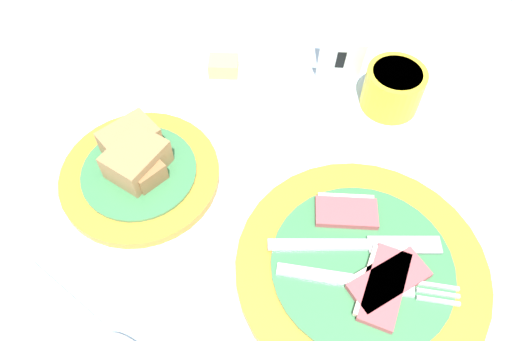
% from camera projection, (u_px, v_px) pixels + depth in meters
% --- Properties ---
extents(ground_plane, '(3.00, 3.00, 0.00)m').
position_uv_depth(ground_plane, '(300.00, 264.00, 0.54)').
color(ground_plane, '#A3BCD1').
extents(breakfast_plate, '(0.27, 0.27, 0.02)m').
position_uv_depth(breakfast_plate, '(362.00, 267.00, 0.53)').
color(breakfast_plate, orange).
rests_on(breakfast_plate, ground_plane).
extents(bread_plate, '(0.19, 0.19, 0.05)m').
position_uv_depth(bread_plate, '(138.00, 167.00, 0.59)').
color(bread_plate, orange).
rests_on(bread_plate, ground_plane).
extents(sugar_cup, '(0.08, 0.08, 0.06)m').
position_uv_depth(sugar_cup, '(393.00, 88.00, 0.65)').
color(sugar_cup, yellow).
rests_on(sugar_cup, ground_plane).
extents(butter_dish, '(0.11, 0.11, 0.03)m').
position_uv_depth(butter_dish, '(224.00, 73.00, 0.70)').
color(butter_dish, silver).
rests_on(butter_dish, ground_plane).
extents(number_card, '(0.07, 0.05, 0.07)m').
position_uv_depth(number_card, '(340.00, 55.00, 0.67)').
color(number_card, white).
rests_on(number_card, ground_plane).
extents(teaspoon_near_cup, '(0.18, 0.10, 0.01)m').
position_uv_depth(teaspoon_near_cup, '(112.00, 340.00, 0.49)').
color(teaspoon_near_cup, silver).
rests_on(teaspoon_near_cup, ground_plane).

